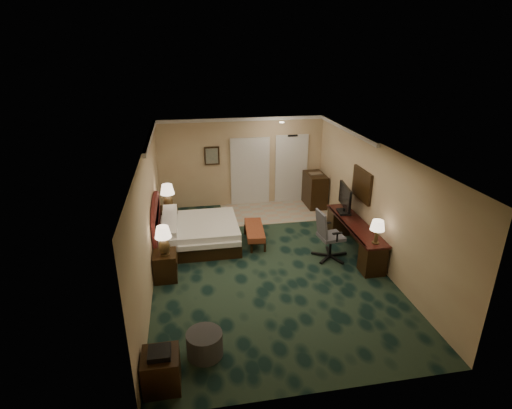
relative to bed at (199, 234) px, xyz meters
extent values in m
cube|color=black|center=(1.45, -1.19, -0.30)|extent=(5.00, 7.50, 0.00)
cube|color=white|center=(1.45, -1.19, 2.40)|extent=(5.00, 7.50, 0.00)
cube|color=tan|center=(1.45, 2.56, 1.05)|extent=(5.00, 0.00, 2.70)
cube|color=tan|center=(1.45, -4.94, 1.05)|extent=(5.00, 0.00, 2.70)
cube|color=tan|center=(-1.05, -1.19, 1.05)|extent=(0.00, 7.50, 2.70)
cube|color=tan|center=(3.95, -1.19, 1.05)|extent=(0.00, 7.50, 2.70)
cube|color=#B0AC9A|center=(2.35, 1.71, -0.29)|extent=(3.20, 1.70, 0.01)
cube|color=silver|center=(3.00, 2.53, 0.75)|extent=(1.02, 0.06, 2.18)
cube|color=beige|center=(1.70, 2.52, 0.75)|extent=(1.20, 0.06, 2.10)
cube|color=#516760|center=(0.55, 2.52, 1.30)|extent=(0.45, 0.06, 0.55)
cube|color=white|center=(3.91, -0.59, 1.25)|extent=(0.05, 0.95, 0.75)
cube|color=white|center=(0.00, 0.00, 0.00)|extent=(1.90, 1.76, 0.60)
cube|color=black|center=(-0.79, -1.44, 0.00)|extent=(0.48, 0.55, 0.60)
cube|color=black|center=(-0.77, 0.93, 0.02)|extent=(0.51, 0.59, 0.64)
cube|color=maroon|center=(1.37, -0.14, -0.09)|extent=(0.53, 1.27, 0.42)
cylinder|color=#333236|center=(-0.10, -3.87, -0.09)|extent=(0.66, 0.66, 0.42)
cube|color=black|center=(-0.75, -4.41, -0.01)|extent=(0.53, 0.53, 0.58)
cube|color=black|center=(3.66, -0.99, 0.06)|extent=(0.54, 2.52, 0.73)
cube|color=black|center=(3.62, -0.32, 0.79)|extent=(0.19, 0.93, 0.72)
cube|color=black|center=(3.63, 2.01, 0.21)|extent=(0.54, 0.97, 1.02)
camera|label=1|loc=(-0.19, -9.04, 4.39)|focal=28.00mm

